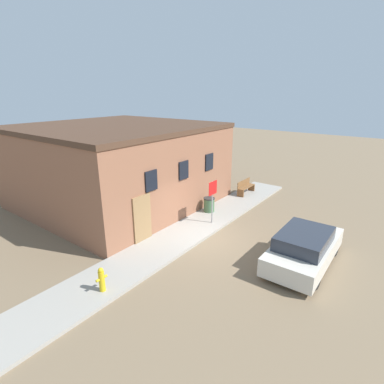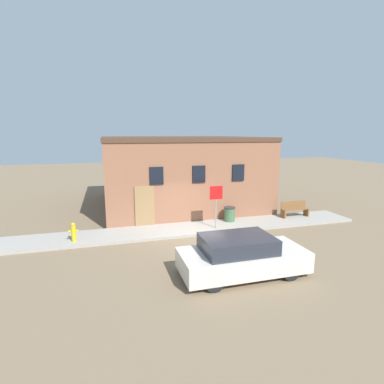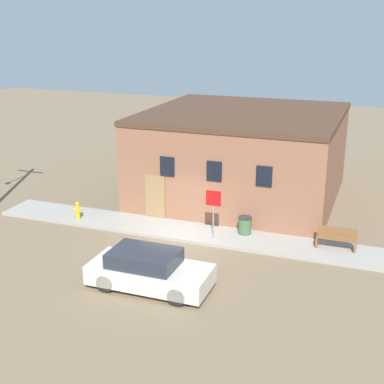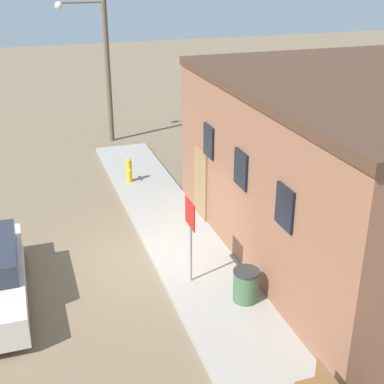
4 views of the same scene
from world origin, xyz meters
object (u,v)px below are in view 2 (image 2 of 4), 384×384
(trash_bin, at_px, (230,214))
(parked_car, at_px, (241,256))
(bench, at_px, (294,209))
(stop_sign, at_px, (216,199))
(fire_hydrant, at_px, (73,232))

(trash_bin, bearing_deg, parked_car, -109.25)
(trash_bin, xyz_separation_m, parked_car, (-1.99, -5.71, 0.15))
(parked_car, bearing_deg, bench, 42.98)
(bench, relative_size, parked_car, 0.37)
(stop_sign, height_order, bench, stop_sign)
(bench, distance_m, parked_car, 8.11)
(fire_hydrant, height_order, trash_bin, fire_hydrant)
(parked_car, bearing_deg, trash_bin, 70.75)
(trash_bin, relative_size, parked_car, 0.18)
(fire_hydrant, xyz_separation_m, bench, (11.78, 0.84, 0.01))
(fire_hydrant, xyz_separation_m, stop_sign, (6.69, 0.06, 1.08))
(stop_sign, bearing_deg, trash_bin, 39.44)
(stop_sign, height_order, trash_bin, stop_sign)
(fire_hydrant, height_order, parked_car, parked_car)
(bench, bearing_deg, stop_sign, -171.38)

